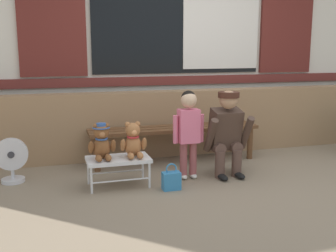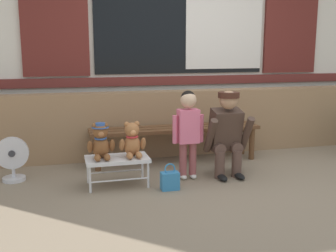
# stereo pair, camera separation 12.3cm
# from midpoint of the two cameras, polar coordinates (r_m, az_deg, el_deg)

# --- Properties ---
(ground_plane) EXTENTS (60.00, 60.00, 0.00)m
(ground_plane) POSITION_cam_midpoint_polar(r_m,az_deg,el_deg) (4.28, 8.24, -8.32)
(ground_plane) COLOR #84725B
(brick_low_wall) EXTENTS (8.14, 0.25, 0.85)m
(brick_low_wall) POSITION_cam_midpoint_polar(r_m,az_deg,el_deg) (5.46, 2.13, 0.58)
(brick_low_wall) COLOR #997551
(brick_low_wall) RESTS_ON ground
(shop_facade) EXTENTS (8.30, 0.26, 3.68)m
(shop_facade) POSITION_cam_midpoint_polar(r_m,az_deg,el_deg) (5.88, 0.60, 15.18)
(shop_facade) COLOR silver
(shop_facade) RESTS_ON ground
(wooden_bench_long) EXTENTS (2.10, 0.40, 0.44)m
(wooden_bench_long) POSITION_cam_midpoint_polar(r_m,az_deg,el_deg) (5.04, 0.17, -0.89)
(wooden_bench_long) COLOR brown
(wooden_bench_long) RESTS_ON ground
(small_display_bench) EXTENTS (0.64, 0.36, 0.30)m
(small_display_bench) POSITION_cam_midpoint_polar(r_m,az_deg,el_deg) (4.21, -7.80, -4.85)
(small_display_bench) COLOR silver
(small_display_bench) RESTS_ON ground
(teddy_bear_with_hat) EXTENTS (0.28, 0.27, 0.36)m
(teddy_bear_with_hat) POSITION_cam_midpoint_polar(r_m,az_deg,el_deg) (4.14, -10.07, -2.24)
(teddy_bear_with_hat) COLOR brown
(teddy_bear_with_hat) RESTS_ON small_display_bench
(teddy_bear_plain) EXTENTS (0.28, 0.26, 0.36)m
(teddy_bear_plain) POSITION_cam_midpoint_polar(r_m,az_deg,el_deg) (4.19, -5.71, -2.10)
(teddy_bear_plain) COLOR #A86B3D
(teddy_bear_plain) RESTS_ON small_display_bench
(child_standing) EXTENTS (0.35, 0.18, 0.96)m
(child_standing) POSITION_cam_midpoint_polar(r_m,az_deg,el_deg) (4.35, 2.08, 0.17)
(child_standing) COLOR #994C4C
(child_standing) RESTS_ON ground
(adult_crouching) EXTENTS (0.50, 0.49, 0.95)m
(adult_crouching) POSITION_cam_midpoint_polar(r_m,az_deg,el_deg) (4.53, 7.44, -0.93)
(adult_crouching) COLOR brown
(adult_crouching) RESTS_ON ground
(handbag_on_ground) EXTENTS (0.18, 0.11, 0.27)m
(handbag_on_ground) POSITION_cam_midpoint_polar(r_m,az_deg,el_deg) (4.12, -0.39, -7.59)
(handbag_on_ground) COLOR teal
(handbag_on_ground) RESTS_ON ground
(floor_fan) EXTENTS (0.34, 0.24, 0.48)m
(floor_fan) POSITION_cam_midpoint_polar(r_m,az_deg,el_deg) (4.61, -21.70, -4.51)
(floor_fan) COLOR silver
(floor_fan) RESTS_ON ground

